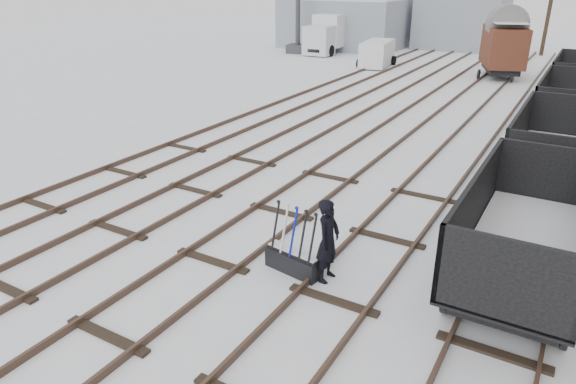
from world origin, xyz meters
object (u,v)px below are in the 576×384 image
at_px(ground_frame, 294,260).
at_px(worker, 328,241).
at_px(panel_van, 377,53).
at_px(crane, 299,27).
at_px(box_van_wagon, 504,45).
at_px(freight_wagon_a, 523,246).
at_px(lorry, 332,33).

relative_size(ground_frame, worker, 0.82).
relative_size(panel_van, crane, 0.53).
bearing_deg(ground_frame, crane, 128.60).
bearing_deg(worker, panel_van, 19.31).
xyz_separation_m(box_van_wagon, panel_van, (-8.17, 0.03, -1.06)).
xyz_separation_m(freight_wagon_a, crane, (-20.76, 27.83, 1.19)).
relative_size(ground_frame, lorry, 0.22).
bearing_deg(box_van_wagon, ground_frame, -107.81).
xyz_separation_m(panel_van, crane, (-8.13, 3.33, 1.15)).
xyz_separation_m(lorry, panel_van, (5.87, -4.90, -0.66)).
distance_m(worker, panel_van, 27.92).
distance_m(box_van_wagon, crane, 16.65).
relative_size(ground_frame, freight_wagon_a, 0.27).
xyz_separation_m(worker, crane, (-17.27, 29.71, 1.14)).
height_order(freight_wagon_a, box_van_wagon, box_van_wagon).
bearing_deg(freight_wagon_a, ground_frame, -154.88).
xyz_separation_m(ground_frame, box_van_wagon, (-0.22, 26.46, 1.68)).
xyz_separation_m(box_van_wagon, lorry, (-14.05, 4.93, -0.41)).
height_order(ground_frame, worker, worker).
height_order(worker, box_van_wagon, box_van_wagon).
bearing_deg(panel_van, lorry, 131.91).
bearing_deg(worker, box_van_wagon, 2.31).
height_order(freight_wagon_a, crane, crane).
xyz_separation_m(freight_wagon_a, box_van_wagon, (-4.45, 24.47, 1.10)).
bearing_deg(panel_van, freight_wagon_a, -70.97).
relative_size(worker, freight_wagon_a, 0.33).
bearing_deg(box_van_wagon, lorry, 142.39).
height_order(lorry, panel_van, lorry).
bearing_deg(crane, lorry, 24.62).
xyz_separation_m(worker, freight_wagon_a, (3.48, 1.89, -0.04)).
distance_m(box_van_wagon, lorry, 14.89).
relative_size(ground_frame, panel_van, 0.36).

